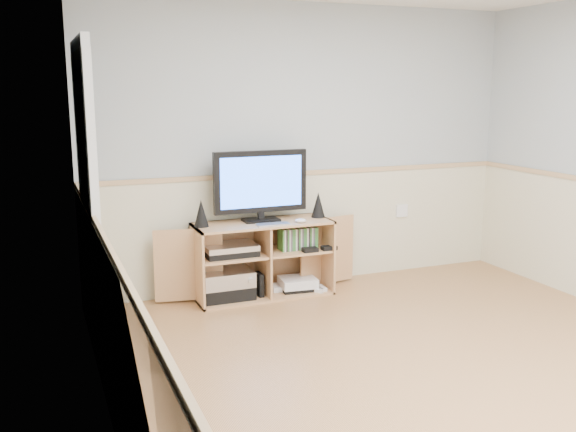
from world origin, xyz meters
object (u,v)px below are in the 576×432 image
Objects in this scene: keyboard at (273,224)px; game_consoles at (296,284)px; media_cabinet at (261,257)px; monitor at (261,183)px.

game_consoles is at bearing 27.08° from keyboard.
media_cabinet is 0.41m from game_consoles.
game_consoles is at bearing -11.31° from monitor.
media_cabinet reaches higher than game_consoles.
keyboard is at bearing -77.68° from monitor.
monitor is at bearing 103.53° from keyboard.
monitor is at bearing 168.69° from game_consoles.
monitor reaches higher than media_cabinet.
monitor reaches higher than keyboard.
media_cabinet is 2.24× the size of monitor.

